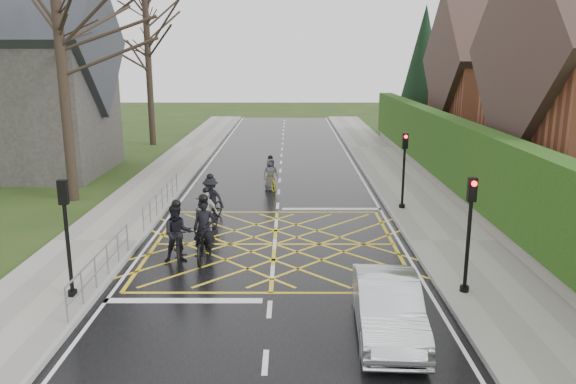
{
  "coord_description": "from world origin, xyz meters",
  "views": [
    {
      "loc": [
        0.49,
        -17.93,
        6.16
      ],
      "look_at": [
        0.45,
        2.15,
        1.3
      ],
      "focal_mm": 35.0,
      "sensor_mm": 36.0,
      "label": 1
    }
  ],
  "objects_px": {
    "cyclist_back": "(177,239)",
    "car": "(388,307)",
    "cyclist_mid": "(211,204)",
    "cyclist_lead": "(270,178)",
    "cyclist_front": "(206,216)",
    "cyclist_rear": "(204,238)"
  },
  "relations": [
    {
      "from": "cyclist_lead",
      "to": "car",
      "type": "xyz_separation_m",
      "value": [
        3.12,
        -14.29,
        0.09
      ]
    },
    {
      "from": "cyclist_back",
      "to": "cyclist_mid",
      "type": "distance_m",
      "value": 4.54
    },
    {
      "from": "cyclist_back",
      "to": "car",
      "type": "distance_m",
      "value": 7.25
    },
    {
      "from": "cyclist_rear",
      "to": "cyclist_front",
      "type": "relative_size",
      "value": 1.26
    },
    {
      "from": "cyclist_back",
      "to": "cyclist_front",
      "type": "height_order",
      "value": "cyclist_back"
    },
    {
      "from": "cyclist_mid",
      "to": "car",
      "type": "relative_size",
      "value": 0.5
    },
    {
      "from": "cyclist_front",
      "to": "car",
      "type": "xyz_separation_m",
      "value": [
        5.19,
        -7.58,
        0.05
      ]
    },
    {
      "from": "cyclist_back",
      "to": "car",
      "type": "height_order",
      "value": "cyclist_back"
    },
    {
      "from": "cyclist_mid",
      "to": "cyclist_front",
      "type": "xyz_separation_m",
      "value": [
        0.05,
        -1.51,
        -0.06
      ]
    },
    {
      "from": "cyclist_rear",
      "to": "cyclist_mid",
      "type": "height_order",
      "value": "cyclist_rear"
    },
    {
      "from": "cyclist_front",
      "to": "car",
      "type": "bearing_deg",
      "value": -33.23
    },
    {
      "from": "cyclist_back",
      "to": "cyclist_front",
      "type": "relative_size",
      "value": 1.21
    },
    {
      "from": "cyclist_back",
      "to": "cyclist_mid",
      "type": "bearing_deg",
      "value": 72.42
    },
    {
      "from": "car",
      "to": "cyclist_rear",
      "type": "bearing_deg",
      "value": 137.98
    },
    {
      "from": "cyclist_mid",
      "to": "cyclist_front",
      "type": "bearing_deg",
      "value": -68.75
    },
    {
      "from": "cyclist_back",
      "to": "cyclist_lead",
      "type": "xyz_separation_m",
      "value": [
        2.51,
        9.72,
        -0.18
      ]
    },
    {
      "from": "cyclist_lead",
      "to": "car",
      "type": "bearing_deg",
      "value": -95.5
    },
    {
      "from": "cyclist_back",
      "to": "cyclist_mid",
      "type": "xyz_separation_m",
      "value": [
        0.39,
        4.52,
        -0.08
      ]
    },
    {
      "from": "cyclist_back",
      "to": "cyclist_rear",
      "type": "bearing_deg",
      "value": 7.72
    },
    {
      "from": "cyclist_front",
      "to": "cyclist_back",
      "type": "bearing_deg",
      "value": -76.01
    },
    {
      "from": "cyclist_rear",
      "to": "car",
      "type": "relative_size",
      "value": 0.54
    },
    {
      "from": "cyclist_rear",
      "to": "cyclist_back",
      "type": "relative_size",
      "value": 1.05
    }
  ]
}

